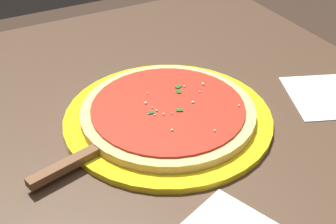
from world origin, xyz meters
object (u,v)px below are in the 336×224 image
Objects in this scene: pizza at (168,111)px; pizza_server at (88,155)px; napkin_folded_right at (326,96)px; serving_plate at (168,118)px.

pizza is 0.17m from pizza_server.
pizza is 2.00× the size of napkin_folded_right.
serving_plate is 0.32m from napkin_folded_right.
pizza is 1.40× the size of pizza_server.
pizza reaches higher than serving_plate.
pizza_server is (0.04, -0.17, -0.00)m from pizza.
pizza_server reaches higher than serving_plate.
napkin_folded_right is (0.08, 0.31, -0.00)m from serving_plate.
napkin_folded_right is at bearing 76.49° from pizza.
napkin_folded_right is at bearing 86.03° from pizza_server.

